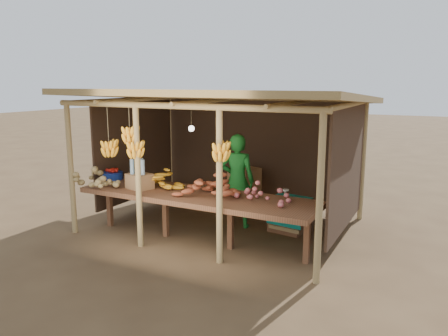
% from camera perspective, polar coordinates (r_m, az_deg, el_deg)
% --- Properties ---
extents(ground, '(60.00, 60.00, 0.00)m').
position_cam_1_polar(ground, '(7.91, 0.00, -7.48)').
color(ground, brown).
rests_on(ground, ground).
extents(stall_structure, '(4.70, 3.50, 2.43)m').
position_cam_1_polar(stall_structure, '(7.47, -0.64, 6.37)').
color(stall_structure, tan).
rests_on(stall_structure, ground).
extents(counter, '(3.90, 1.05, 0.80)m').
position_cam_1_polar(counter, '(6.90, -3.61, -3.89)').
color(counter, brown).
rests_on(counter, ground).
extents(potato_heap, '(1.10, 0.79, 0.37)m').
position_cam_1_polar(potato_heap, '(7.71, -16.38, -0.86)').
color(potato_heap, '#9D8651').
rests_on(potato_heap, counter).
extents(sweet_potato_heap, '(1.23, 1.00, 0.36)m').
position_cam_1_polar(sweet_potato_heap, '(6.72, -1.52, -2.18)').
color(sweet_potato_heap, '#9F4829').
rests_on(sweet_potato_heap, counter).
extents(onion_heap, '(0.92, 0.70, 0.36)m').
position_cam_1_polar(onion_heap, '(6.44, 4.83, -2.81)').
color(onion_heap, '#BC5B5B').
rests_on(onion_heap, counter).
extents(banana_pile, '(0.72, 0.55, 0.35)m').
position_cam_1_polar(banana_pile, '(7.33, -8.16, -1.21)').
color(banana_pile, gold).
rests_on(banana_pile, counter).
extents(tomato_basin, '(0.37, 0.37, 0.20)m').
position_cam_1_polar(tomato_basin, '(8.15, -14.36, -0.87)').
color(tomato_basin, navy).
rests_on(tomato_basin, counter).
extents(bottle_box, '(0.46, 0.40, 0.50)m').
position_cam_1_polar(bottle_box, '(7.31, -10.97, -1.20)').
color(bottle_box, '#9E7146').
rests_on(bottle_box, counter).
extents(vendor, '(0.68, 0.53, 1.66)m').
position_cam_1_polar(vendor, '(7.64, 1.73, -1.69)').
color(vendor, '#176921').
rests_on(vendor, ground).
extents(tarp_crate, '(0.71, 0.64, 0.76)m').
position_cam_1_polar(tarp_crate, '(7.61, 8.44, -5.90)').
color(tarp_crate, brown).
rests_on(tarp_crate, ground).
extents(carton_stack, '(1.26, 0.61, 0.87)m').
position_cam_1_polar(carton_stack, '(8.73, 1.46, -3.09)').
color(carton_stack, '#9E7146').
rests_on(carton_stack, ground).
extents(burlap_sacks, '(0.75, 0.39, 0.53)m').
position_cam_1_polar(burlap_sacks, '(9.23, -5.16, -3.33)').
color(burlap_sacks, '#412D1E').
rests_on(burlap_sacks, ground).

